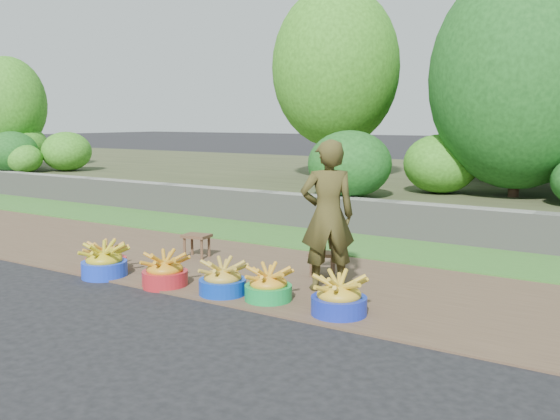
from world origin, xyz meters
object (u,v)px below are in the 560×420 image
Objects in this scene: basin_a at (106,259)px; basin_f at (339,298)px; basin_b at (104,262)px; vendor_woman at (328,215)px; basin_d at (223,280)px; stool_left at (197,239)px; basin_c at (165,272)px; basin_e at (268,286)px; stool_right at (323,257)px.

basin_f is at bearing 0.56° from basin_a.
basin_b is 0.33× the size of vendor_woman.
basin_a is at bearing -179.44° from basin_f.
basin_d is 0.94× the size of basin_f.
stool_left is (-2.62, 1.09, 0.08)m from basin_f.
basin_c is 1.04× the size of basin_e.
basin_f is at bearing -54.41° from stool_right.
basin_d is 0.31× the size of vendor_woman.
basin_e is at bearing 25.62° from vendor_woman.
vendor_woman is at bearing 27.84° from basin_c.
basin_e is 2.12m from stool_left.
basin_d reaches higher than basin_e.
vendor_woman is (0.29, 0.65, 0.64)m from basin_e.
basin_a is at bearing 134.76° from basin_b.
basin_c reaches higher than basin_d.
basin_e is 1.11m from stool_right.
basin_c reaches higher than stool_right.
stool_right is at bearing 46.31° from basin_c.
basin_c is 1.31× the size of stool_left.
stool_left is at bearing 157.42° from basin_f.
basin_b is 1.32m from stool_left.
stool_left is at bearing -178.68° from stool_right.
basin_a reaches higher than basin_e.
vendor_woman is (2.37, 0.88, 0.62)m from basin_b.
stool_right is at bearing 27.53° from basin_a.
basin_d is 0.51m from basin_e.
basin_d reaches higher than basin_a.
stool_right is at bearing 68.06° from basin_d.
basin_b is at bearing -173.79° from basin_e.
vendor_woman is at bearing 20.28° from basin_b.
stool_left is at bearing 116.62° from basin_c.
stool_right is (0.48, 1.19, 0.07)m from basin_d.
basin_f is (2.87, 0.20, -0.00)m from basin_b.
basin_c reaches higher than basin_a.
basin_c is 1.74m from stool_right.
vendor_woman is (0.79, 0.73, 0.63)m from basin_d.
vendor_woman is (2.12, -0.42, 0.54)m from stool_left.
vendor_woman is at bearing -55.79° from stool_right.
basin_a is 0.93× the size of basin_f.
basin_e reaches higher than stool_left.
basin_e is at bearing 7.00° from basin_c.
stool_left is (-0.61, 1.22, 0.09)m from basin_c.
basin_c is at bearing -5.39° from basin_a.
basin_c is 1.36m from stool_left.
stool_left reaches higher than stool_right.
basin_f is (3.04, 0.03, 0.01)m from basin_a.
basin_e is at bearing -88.84° from stool_right.
basin_a is at bearing 179.12° from basin_d.
stool_left is at bearing 149.82° from basin_e.
basin_d is at bearing -170.89° from basin_e.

